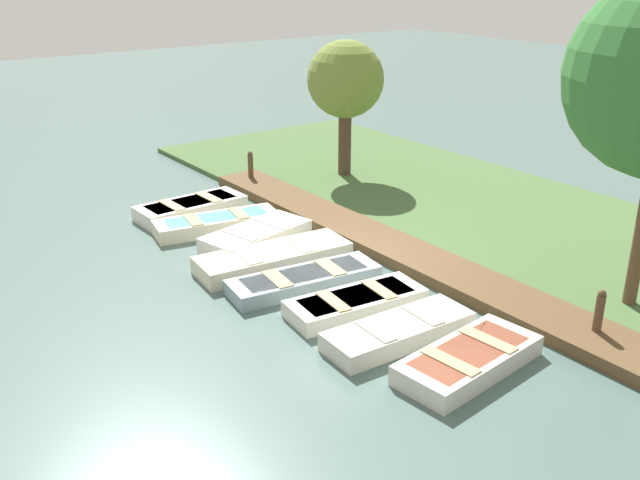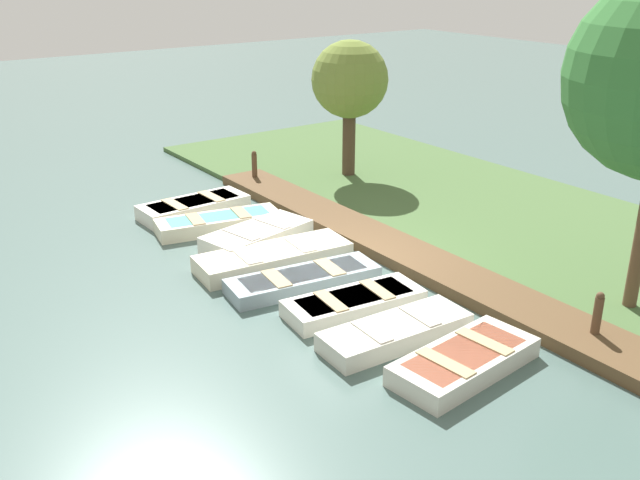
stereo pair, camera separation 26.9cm
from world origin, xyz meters
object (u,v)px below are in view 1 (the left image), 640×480
rowboat_5 (356,302)px  mooring_post_near (251,168)px  rowboat_0 (191,208)px  rowboat_7 (469,359)px  rowboat_3 (274,257)px  rowboat_6 (399,331)px  mooring_post_far (598,316)px  rowboat_1 (217,223)px  rowboat_4 (304,280)px  rowboat_2 (256,237)px  park_tree_far_left (346,81)px

rowboat_5 → mooring_post_near: mooring_post_near is taller
rowboat_0 → rowboat_7: 9.72m
rowboat_3 → rowboat_6: rowboat_3 is taller
rowboat_3 → mooring_post_far: mooring_post_far is taller
rowboat_5 → mooring_post_far: size_ratio=2.73×
rowboat_1 → rowboat_4: rowboat_1 is taller
rowboat_2 → rowboat_5: size_ratio=1.00×
rowboat_6 → park_tree_far_left: size_ratio=0.69×
rowboat_7 → mooring_post_near: 11.35m
rowboat_2 → rowboat_1: bearing=-91.0°
rowboat_6 → rowboat_7: size_ratio=1.04×
rowboat_1 → park_tree_far_left: size_ratio=0.77×
rowboat_0 → rowboat_3: size_ratio=0.82×
rowboat_0 → park_tree_far_left: (-5.43, -0.23, 2.80)m
mooring_post_near → mooring_post_far: bearing=90.0°
rowboat_3 → rowboat_6: bearing=96.0°
rowboat_1 → rowboat_5: size_ratio=1.13×
rowboat_3 → rowboat_4: rowboat_3 is taller
rowboat_2 → rowboat_4: 2.62m
rowboat_0 → rowboat_5: bearing=88.3°
rowboat_0 → mooring_post_far: size_ratio=2.78×
rowboat_3 → park_tree_far_left: 7.57m
rowboat_7 → mooring_post_far: (-2.50, 0.75, 0.34)m
rowboat_0 → mooring_post_near: size_ratio=2.78×
rowboat_7 → rowboat_2: bearing=-96.2°
rowboat_2 → rowboat_6: 5.45m
rowboat_7 → rowboat_6: bearing=-84.9°
rowboat_5 → rowboat_7: (-0.15, 2.79, 0.02)m
rowboat_1 → mooring_post_near: 3.88m
rowboat_2 → rowboat_4: (0.42, 2.59, -0.05)m
rowboat_5 → rowboat_7: rowboat_7 is taller
park_tree_far_left → mooring_post_far: bearing=75.7°
rowboat_0 → rowboat_5: size_ratio=1.02×
rowboat_5 → rowboat_1: bearing=-82.6°
mooring_post_far → park_tree_far_left: park_tree_far_left is taller
rowboat_0 → mooring_post_far: bearing=102.4°
rowboat_0 → mooring_post_far: (-2.70, 10.46, 0.33)m
rowboat_7 → rowboat_5: bearing=-92.4°
park_tree_far_left → rowboat_3: bearing=38.6°
rowboat_2 → park_tree_far_left: size_ratio=0.68×
rowboat_7 → rowboat_3: bearing=-92.7°
rowboat_2 → mooring_post_far: (-2.42, 7.61, 0.31)m
rowboat_6 → rowboat_5: bearing=-91.7°
rowboat_3 → rowboat_4: 1.30m
rowboat_6 → mooring_post_near: 10.03m
mooring_post_far → rowboat_5: bearing=-53.1°
rowboat_2 → mooring_post_near: mooring_post_near is taller
rowboat_1 → park_tree_far_left: park_tree_far_left is taller
rowboat_5 → mooring_post_near: (-2.65, -8.28, 0.36)m
rowboat_7 → park_tree_far_left: 11.59m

